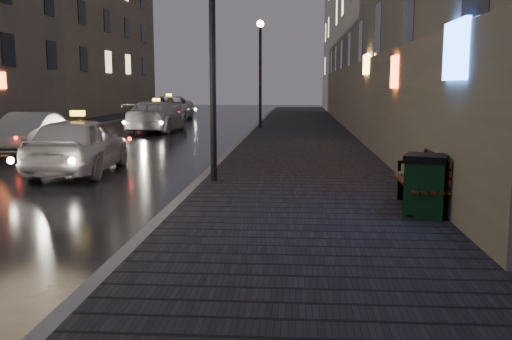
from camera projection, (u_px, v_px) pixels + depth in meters
The scene contains 14 objects.
sidewalk at pixel (301, 131), 27.46m from camera, with size 4.60×58.00×0.15m, color black.
curb at pixel (252, 131), 27.64m from camera, with size 0.20×58.00×0.15m, color slate.
sidewalk_far at pixel (48, 130), 28.37m from camera, with size 2.40×58.00×0.15m, color black.
curb_far at pixel (73, 130), 28.27m from camera, with size 0.20×58.00×0.15m, color slate.
building_near at pixel (363, 5), 30.23m from camera, with size 1.80×50.00×13.00m, color #605B54.
building_far_c at pixel (83, 45), 45.67m from camera, with size 6.00×22.00×11.00m, color #6B6051.
lamp_near at pixel (212, 29), 12.31m from camera, with size 0.36×0.36×5.28m.
lamp_far at pixel (260, 60), 28.09m from camera, with size 0.36×0.36×5.28m.
bench at pixel (425, 181), 9.83m from camera, with size 0.66×1.89×0.96m.
trash_bin at pixel (425, 185), 9.28m from camera, with size 0.83×0.83×1.02m.
taxi_near at pixel (79, 145), 14.77m from camera, with size 1.76×4.37×1.49m, color silver.
car_left_mid at pixel (29, 133), 19.31m from camera, with size 1.43×4.11×1.35m, color #96979D.
taxi_mid at pixel (157, 116), 28.01m from camera, with size 2.10×5.17×1.50m, color silver.
taxi_far at pixel (169, 108), 36.99m from camera, with size 2.65×5.74×1.59m, color silver.
Camera 1 is at (3.71, -6.53, 2.28)m, focal length 40.00 mm.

